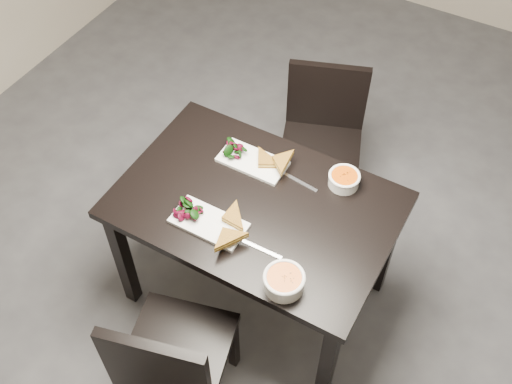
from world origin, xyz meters
The scene contains 14 objects.
ground centered at (0.00, 0.00, 0.00)m, with size 5.00×5.00×0.00m, color #47474C.
table centered at (-0.22, -0.41, 0.65)m, with size 1.20×0.80×0.75m.
chair_near centered at (-0.22, -1.10, 0.48)m, with size 0.51×0.51×0.85m.
chair_far centered at (-0.24, 0.36, 0.48)m, with size 0.54×0.54×0.85m.
plate_near centered at (-0.33, -0.61, 0.76)m, with size 0.32×0.16×0.02m, color white.
sandwich_near centered at (-0.27, -0.59, 0.79)m, with size 0.16×0.12×0.05m, color #AD7A24, non-canonical shape.
salad_near centered at (-0.43, -0.61, 0.79)m, with size 0.10×0.09×0.04m, color black, non-canonical shape.
soup_bowl_near centered at (0.08, -0.72, 0.79)m, with size 0.17×0.17×0.07m.
cutlery_near centered at (-0.07, -0.61, 0.75)m, with size 0.18×0.02×0.00m, color silver.
plate_far centered at (-0.34, -0.22, 0.76)m, with size 0.31×0.16×0.02m, color white.
sandwich_far centered at (-0.28, -0.23, 0.79)m, with size 0.16×0.12×0.05m, color #AD7A24, non-canonical shape.
salad_far centered at (-0.44, -0.22, 0.79)m, with size 0.10×0.09×0.04m, color black, non-canonical shape.
soup_bowl_far centered at (0.07, -0.13, 0.79)m, with size 0.14×0.14×0.06m.
cutlery_far centered at (-0.10, -0.22, 0.75)m, with size 0.18×0.02×0.00m, color silver.
Camera 1 is at (0.58, -1.83, 2.82)m, focal length 42.79 mm.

